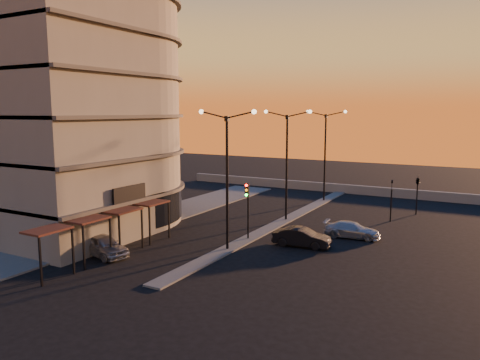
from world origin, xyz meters
name	(u,v)px	position (x,y,z in m)	size (l,w,h in m)	color
ground	(227,250)	(0.00, 0.00, 0.00)	(120.00, 120.00, 0.00)	black
sidewalk_west	(146,220)	(-10.50, 4.00, 0.06)	(5.00, 40.00, 0.12)	#4F4F4C
median	(286,220)	(0.00, 10.00, 0.06)	(1.20, 36.00, 0.12)	#4F4F4C
parapet	(358,190)	(2.00, 26.00, 0.50)	(44.00, 0.50, 1.00)	slate
building	(74,79)	(-14.00, 0.03, 11.91)	(14.35, 17.08, 25.00)	slate
streetlamp_near	(227,169)	(0.00, 0.00, 5.59)	(4.32, 0.32, 9.51)	black
streetlamp_mid	(287,156)	(0.00, 10.00, 5.59)	(4.32, 0.32, 9.51)	black
streetlamp_far	(325,148)	(0.00, 20.00, 5.59)	(4.32, 0.32, 9.51)	black
traffic_light_main	(247,202)	(0.00, 2.87, 2.89)	(0.28, 0.44, 4.25)	black
signal_east_a	(391,199)	(8.00, 14.00, 1.93)	(0.13, 0.16, 3.60)	black
signal_east_b	(418,181)	(9.50, 18.00, 3.10)	(0.42, 1.99, 3.60)	black
car_hatchback	(103,245)	(-6.50, -5.03, 0.72)	(1.69, 4.20, 1.43)	#93959A
car_sedan	(302,237)	(4.10, 3.27, 0.66)	(1.40, 4.01, 1.32)	black
car_wagon	(352,230)	(6.54, 7.27, 0.60)	(1.68, 4.12, 1.20)	#B5B7BD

